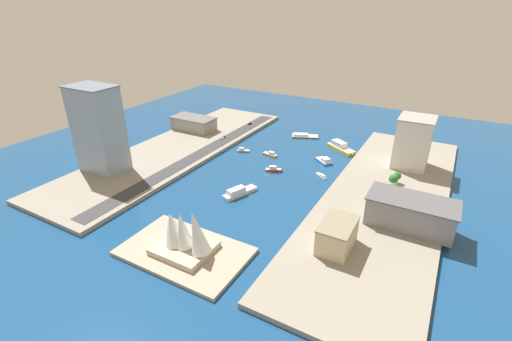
{
  "coord_description": "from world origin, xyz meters",
  "views": [
    {
      "loc": [
        -110.16,
        212.03,
        116.24
      ],
      "look_at": [
        3.55,
        9.97,
        4.74
      ],
      "focal_mm": 25.28,
      "sensor_mm": 36.0,
      "label": 1
    }
  ],
  "objects_px": {
    "carpark_squat_concrete": "(194,123)",
    "van_white": "(224,137)",
    "barge_flat_brown": "(304,136)",
    "ferry_yellow_fast": "(341,147)",
    "tugboat_red": "(274,169)",
    "tower_tall_glass": "(99,129)",
    "opera_landmark": "(184,234)",
    "warehouse_low_gray": "(411,212)",
    "traffic_light_waterfront": "(222,142)",
    "water_taxi_orange": "(270,154)",
    "yacht_sleek_gray": "(243,150)",
    "suv_black": "(250,123)",
    "hotel_broad_white": "(413,142)",
    "catamaran_blue": "(324,161)",
    "sailboat_small_white": "(321,176)",
    "ferry_white_commuter": "(239,192)",
    "office_block_beige": "(337,235)"
  },
  "relations": [
    {
      "from": "yacht_sleek_gray",
      "to": "tower_tall_glass",
      "type": "xyz_separation_m",
      "value": [
        67.06,
        82.99,
        32.07
      ]
    },
    {
      "from": "water_taxi_orange",
      "to": "office_block_beige",
      "type": "height_order",
      "value": "office_block_beige"
    },
    {
      "from": "tugboat_red",
      "to": "ferry_yellow_fast",
      "type": "xyz_separation_m",
      "value": [
        -30.26,
        -64.72,
        1.05
      ]
    },
    {
      "from": "water_taxi_orange",
      "to": "barge_flat_brown",
      "type": "height_order",
      "value": "water_taxi_orange"
    },
    {
      "from": "traffic_light_waterfront",
      "to": "opera_landmark",
      "type": "bearing_deg",
      "value": 116.51
    },
    {
      "from": "tugboat_red",
      "to": "office_block_beige",
      "type": "xyz_separation_m",
      "value": [
        -69.45,
        68.4,
        8.53
      ]
    },
    {
      "from": "ferry_yellow_fast",
      "to": "yacht_sleek_gray",
      "type": "bearing_deg",
      "value": 31.88
    },
    {
      "from": "carpark_squat_concrete",
      "to": "tower_tall_glass",
      "type": "relative_size",
      "value": 0.68
    },
    {
      "from": "sailboat_small_white",
      "to": "ferry_yellow_fast",
      "type": "xyz_separation_m",
      "value": [
        3.65,
        -55.98,
        1.72
      ]
    },
    {
      "from": "carpark_squat_concrete",
      "to": "van_white",
      "type": "height_order",
      "value": "carpark_squat_concrete"
    },
    {
      "from": "tugboat_red",
      "to": "carpark_squat_concrete",
      "type": "distance_m",
      "value": 112.83
    },
    {
      "from": "tower_tall_glass",
      "to": "opera_landmark",
      "type": "distance_m",
      "value": 121.64
    },
    {
      "from": "tugboat_red",
      "to": "van_white",
      "type": "distance_m",
      "value": 75.7
    },
    {
      "from": "warehouse_low_gray",
      "to": "traffic_light_waterfront",
      "type": "height_order",
      "value": "warehouse_low_gray"
    },
    {
      "from": "ferry_white_commuter",
      "to": "tower_tall_glass",
      "type": "height_order",
      "value": "tower_tall_glass"
    },
    {
      "from": "yacht_sleek_gray",
      "to": "ferry_white_commuter",
      "type": "height_order",
      "value": "ferry_white_commuter"
    },
    {
      "from": "carpark_squat_concrete",
      "to": "office_block_beige",
      "type": "distance_m",
      "value": 205.55
    },
    {
      "from": "tugboat_red",
      "to": "ferry_white_commuter",
      "type": "height_order",
      "value": "ferry_white_commuter"
    },
    {
      "from": "office_block_beige",
      "to": "van_white",
      "type": "relative_size",
      "value": 5.37
    },
    {
      "from": "ferry_white_commuter",
      "to": "ferry_yellow_fast",
      "type": "bearing_deg",
      "value": -107.61
    },
    {
      "from": "sailboat_small_white",
      "to": "ferry_white_commuter",
      "type": "xyz_separation_m",
      "value": [
        37.69,
        51.25,
        1.24
      ]
    },
    {
      "from": "tower_tall_glass",
      "to": "office_block_beige",
      "type": "distance_m",
      "value": 177.73
    },
    {
      "from": "ferry_white_commuter",
      "to": "traffic_light_waterfront",
      "type": "xyz_separation_m",
      "value": [
        52.71,
        -57.55,
        4.98
      ]
    },
    {
      "from": "ferry_white_commuter",
      "to": "hotel_broad_white",
      "type": "distance_m",
      "value": 132.53
    },
    {
      "from": "carpark_squat_concrete",
      "to": "van_white",
      "type": "relative_size",
      "value": 9.12
    },
    {
      "from": "tugboat_red",
      "to": "opera_landmark",
      "type": "height_order",
      "value": "opera_landmark"
    },
    {
      "from": "traffic_light_waterfront",
      "to": "office_block_beige",
      "type": "bearing_deg",
      "value": 146.47
    },
    {
      "from": "carpark_squat_concrete",
      "to": "ferry_yellow_fast",
      "type": "bearing_deg",
      "value": -169.58
    },
    {
      "from": "sailboat_small_white",
      "to": "opera_landmark",
      "type": "xyz_separation_m",
      "value": [
        29.64,
        115.5,
        10.83
      ]
    },
    {
      "from": "traffic_light_waterfront",
      "to": "opera_landmark",
      "type": "distance_m",
      "value": 136.2
    },
    {
      "from": "barge_flat_brown",
      "to": "van_white",
      "type": "distance_m",
      "value": 73.37
    },
    {
      "from": "suv_black",
      "to": "barge_flat_brown",
      "type": "bearing_deg",
      "value": 179.56
    },
    {
      "from": "carpark_squat_concrete",
      "to": "tower_tall_glass",
      "type": "distance_m",
      "value": 104.39
    },
    {
      "from": "carpark_squat_concrete",
      "to": "suv_black",
      "type": "xyz_separation_m",
      "value": [
        -38.89,
        -39.33,
        -5.18
      ]
    },
    {
      "from": "carpark_squat_concrete",
      "to": "traffic_light_waterfront",
      "type": "bearing_deg",
      "value": 153.13
    },
    {
      "from": "tugboat_red",
      "to": "opera_landmark",
      "type": "distance_m",
      "value": 107.33
    },
    {
      "from": "yacht_sleek_gray",
      "to": "tower_tall_glass",
      "type": "bearing_deg",
      "value": 51.06
    },
    {
      "from": "tugboat_red",
      "to": "hotel_broad_white",
      "type": "relative_size",
      "value": 0.35
    },
    {
      "from": "barge_flat_brown",
      "to": "ferry_yellow_fast",
      "type": "height_order",
      "value": "ferry_yellow_fast"
    },
    {
      "from": "carpark_squat_concrete",
      "to": "office_block_beige",
      "type": "xyz_separation_m",
      "value": [
        -174.77,
        108.19,
        1.24
      ]
    },
    {
      "from": "ferry_white_commuter",
      "to": "suv_black",
      "type": "relative_size",
      "value": 5.72
    },
    {
      "from": "catamaran_blue",
      "to": "sailboat_small_white",
      "type": "bearing_deg",
      "value": 105.19
    },
    {
      "from": "tower_tall_glass",
      "to": "carpark_squat_concrete",
      "type": "bearing_deg",
      "value": -90.74
    },
    {
      "from": "yacht_sleek_gray",
      "to": "hotel_broad_white",
      "type": "distance_m",
      "value": 131.17
    },
    {
      "from": "barge_flat_brown",
      "to": "warehouse_low_gray",
      "type": "distance_m",
      "value": 152.4
    },
    {
      "from": "barge_flat_brown",
      "to": "catamaran_blue",
      "type": "height_order",
      "value": "catamaran_blue"
    },
    {
      "from": "tugboat_red",
      "to": "carpark_squat_concrete",
      "type": "bearing_deg",
      "value": -20.7
    },
    {
      "from": "ferry_white_commuter",
      "to": "hotel_broad_white",
      "type": "height_order",
      "value": "hotel_broad_white"
    },
    {
      "from": "ferry_white_commuter",
      "to": "tower_tall_glass",
      "type": "xyz_separation_m",
      "value": [
        102.86,
        19.2,
        31.14
      ]
    },
    {
      "from": "water_taxi_orange",
      "to": "opera_landmark",
      "type": "distance_m",
      "value": 133.69
    }
  ]
}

